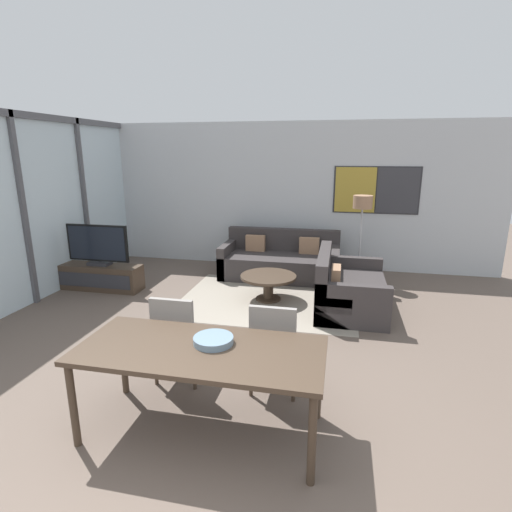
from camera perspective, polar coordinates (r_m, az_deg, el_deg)
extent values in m
plane|color=brown|center=(3.22, -12.24, -29.83)|extent=(24.00, 24.00, 0.00)
cube|color=silver|center=(7.90, 4.43, 8.53)|extent=(7.98, 0.06, 2.80)
cube|color=#2D2D33|center=(7.80, 16.79, 8.99)|extent=(1.55, 0.01, 0.87)
cube|color=#B29333|center=(7.78, 13.99, 9.16)|extent=(0.74, 0.02, 0.83)
cube|color=#38383D|center=(7.84, 19.58, 8.79)|extent=(0.74, 0.02, 0.83)
cube|color=silver|center=(6.75, -30.49, 5.51)|extent=(0.02, 5.73, 2.80)
cube|color=#515156|center=(6.69, -31.84, 16.95)|extent=(0.07, 5.73, 0.10)
cube|color=#515156|center=(6.73, -30.30, 5.51)|extent=(0.07, 0.08, 2.80)
cube|color=#515156|center=(7.84, -23.34, 7.34)|extent=(0.07, 0.08, 2.80)
cube|color=gray|center=(6.27, 1.76, -6.21)|extent=(2.69, 2.14, 0.01)
cube|color=#423326|center=(7.17, -21.27, -2.81)|extent=(1.39, 0.39, 0.42)
cube|color=#2D2D33|center=(7.01, -22.15, -3.28)|extent=(1.28, 0.01, 0.23)
cube|color=#2D2D33|center=(7.11, -21.44, -1.00)|extent=(0.36, 0.20, 0.05)
cube|color=#2D2D33|center=(7.09, -21.49, -0.49)|extent=(0.06, 0.03, 0.08)
cube|color=black|center=(7.03, -21.70, 1.74)|extent=(1.07, 0.04, 0.61)
cube|color=black|center=(7.01, -21.81, 1.70)|extent=(1.00, 0.01, 0.55)
cube|color=#383333|center=(7.31, 3.43, -1.47)|extent=(2.12, 0.97, 0.42)
cube|color=#383333|center=(7.65, 3.91, 0.85)|extent=(2.12, 0.16, 0.83)
cube|color=#383333|center=(7.49, -4.05, -0.37)|extent=(0.14, 0.97, 0.60)
cube|color=#383333|center=(7.21, 11.22, -1.21)|extent=(0.14, 0.97, 0.60)
cube|color=#9E7556|center=(7.52, -0.07, 1.85)|extent=(0.36, 0.12, 0.30)
cube|color=#9E7556|center=(7.38, 7.61, 1.47)|extent=(0.36, 0.12, 0.30)
cube|color=#383333|center=(6.03, 13.39, -5.40)|extent=(0.97, 1.56, 0.42)
cube|color=#383333|center=(5.97, 9.61, -3.32)|extent=(0.16, 1.56, 0.83)
cube|color=#383333|center=(5.34, 13.57, -7.06)|extent=(0.97, 0.14, 0.60)
cube|color=#383333|center=(6.68, 13.34, -2.62)|extent=(0.97, 0.14, 0.60)
cube|color=#9E7556|center=(5.58, 11.35, -3.03)|extent=(0.12, 0.36, 0.30)
cylinder|color=#423326|center=(6.27, 1.76, -6.11)|extent=(0.39, 0.39, 0.03)
cylinder|color=#423326|center=(6.21, 1.77, -4.70)|extent=(0.16, 0.16, 0.36)
cylinder|color=#423326|center=(6.15, 1.78, -2.95)|extent=(0.86, 0.86, 0.04)
cube|color=#423326|center=(3.24, -7.95, -13.18)|extent=(1.94, 0.86, 0.04)
cylinder|color=#423326|center=(3.56, -24.68, -18.80)|extent=(0.06, 0.06, 0.71)
cylinder|color=#423326|center=(2.99, 8.01, -24.57)|extent=(0.06, 0.06, 0.71)
cylinder|color=#423326|center=(4.07, -18.44, -13.68)|extent=(0.06, 0.06, 0.71)
cylinder|color=#423326|center=(3.59, 8.93, -17.18)|extent=(0.06, 0.06, 0.71)
cube|color=gray|center=(4.16, -10.58, -11.42)|extent=(0.46, 0.46, 0.06)
cube|color=gray|center=(3.88, -11.93, -9.24)|extent=(0.42, 0.05, 0.46)
cylinder|color=#423326|center=(4.18, -14.13, -15.01)|extent=(0.04, 0.04, 0.40)
cylinder|color=#423326|center=(4.04, -8.82, -15.87)|extent=(0.04, 0.04, 0.40)
cylinder|color=#423326|center=(4.50, -11.87, -12.64)|extent=(0.04, 0.04, 0.40)
cylinder|color=#423326|center=(4.37, -6.92, -13.32)|extent=(0.04, 0.04, 0.40)
cube|color=gray|center=(3.93, 2.85, -12.85)|extent=(0.46, 0.46, 0.06)
cube|color=gray|center=(3.63, 2.37, -10.69)|extent=(0.42, 0.05, 0.46)
cylinder|color=#423326|center=(3.90, -0.72, -16.89)|extent=(0.04, 0.04, 0.40)
cylinder|color=#423326|center=(3.84, 5.38, -17.47)|extent=(0.04, 0.04, 0.40)
cylinder|color=#423326|center=(4.24, 0.51, -14.12)|extent=(0.04, 0.04, 0.40)
cylinder|color=#423326|center=(4.19, 6.06, -14.59)|extent=(0.04, 0.04, 0.40)
cylinder|color=slate|center=(3.28, -6.10, -11.87)|extent=(0.32, 0.32, 0.06)
torus|color=slate|center=(3.27, -6.11, -11.55)|extent=(0.32, 0.32, 0.02)
cylinder|color=#2D2D33|center=(7.37, 14.30, -3.39)|extent=(0.28, 0.28, 0.02)
cylinder|color=#B7B7BC|center=(7.20, 14.62, 1.55)|extent=(0.03, 0.03, 1.28)
cylinder|color=#9E7556|center=(7.07, 15.01, 7.47)|extent=(0.33, 0.33, 0.22)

